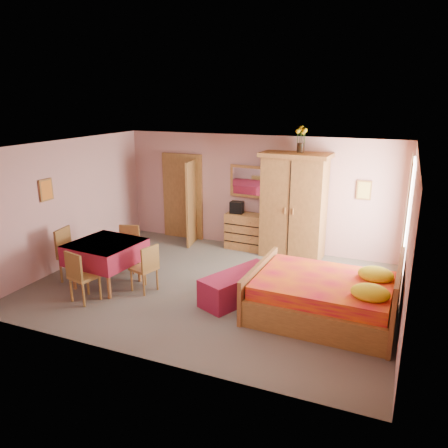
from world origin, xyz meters
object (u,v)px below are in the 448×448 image
at_px(wardrobe, 294,206).
at_px(chair_south, 84,276).
at_px(stereo, 237,207).
at_px(floor_lamp, 270,213).
at_px(chair_west, 74,255).
at_px(chair_east, 144,268).
at_px(sunflower_vase, 301,139).
at_px(bench, 239,286).
at_px(chest_of_drawers, 245,231).
at_px(bed, 324,286).
at_px(chair_north, 127,249).
at_px(dining_table, 107,264).
at_px(wall_mirror, 249,182).

distance_m(wardrobe, chair_south, 4.54).
relative_size(stereo, floor_lamp, 0.17).
bearing_deg(floor_lamp, chair_west, -133.81).
bearing_deg(chair_east, sunflower_vase, -20.76).
distance_m(bench, chair_east, 1.76).
xyz_separation_m(floor_lamp, chair_east, (-1.47, -2.99, -0.43)).
distance_m(stereo, sunflower_vase, 2.12).
distance_m(chest_of_drawers, bed, 3.44).
xyz_separation_m(bench, chair_north, (-2.55, 0.34, 0.21)).
height_order(stereo, wardrobe, wardrobe).
bearing_deg(bed, sunflower_vase, 113.93).
relative_size(chair_north, chair_west, 0.89).
bearing_deg(chair_west, sunflower_vase, 122.09).
bearing_deg(bed, chest_of_drawers, 132.90).
bearing_deg(chair_south, dining_table, 108.37).
height_order(dining_table, chair_west, chair_west).
xyz_separation_m(sunflower_vase, chair_west, (-3.60, -2.99, -2.05)).
relative_size(stereo, bed, 0.13).
bearing_deg(wall_mirror, chest_of_drawers, -86.29).
bearing_deg(chair_north, wall_mirror, -141.67).
relative_size(dining_table, chair_east, 1.31).
relative_size(sunflower_vase, chair_east, 0.62).
xyz_separation_m(wardrobe, chair_north, (-2.87, -2.12, -0.69)).
bearing_deg(bench, chair_west, -172.31).
bearing_deg(stereo, chest_of_drawers, 2.29).
relative_size(bed, chair_west, 2.23).
height_order(floor_lamp, chair_south, floor_lamp).
relative_size(stereo, wardrobe, 0.13).
bearing_deg(dining_table, sunflower_vase, 45.80).
height_order(bench, chair_north, chair_north).
distance_m(stereo, chair_east, 2.99).
height_order(wall_mirror, chair_south, wall_mirror).
bearing_deg(dining_table, chair_west, -177.66).
bearing_deg(stereo, bench, -68.09).
relative_size(floor_lamp, dining_table, 1.51).
bearing_deg(wall_mirror, chair_east, -102.83).
relative_size(stereo, chair_south, 0.32).
height_order(bed, chair_north, bed).
distance_m(floor_lamp, bench, 2.74).
xyz_separation_m(chest_of_drawers, chair_north, (-1.74, -2.18, 0.04)).
relative_size(wall_mirror, stereo, 3.16).
relative_size(chair_west, chair_east, 1.15).
distance_m(floor_lamp, wardrobe, 0.66).
bearing_deg(stereo, dining_table, -116.76).
bearing_deg(wall_mirror, chair_north, -122.37).
height_order(bed, chair_west, bed).
height_order(dining_table, chair_east, chair_east).
relative_size(bench, chair_east, 1.66).
bearing_deg(chair_north, wardrobe, -159.16).
relative_size(wall_mirror, chair_south, 1.00).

